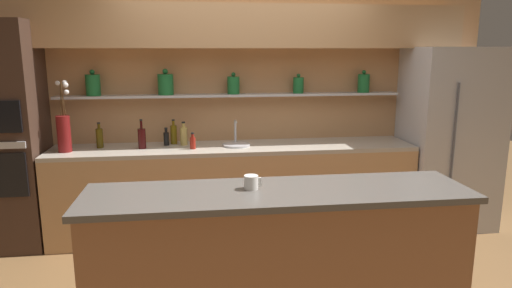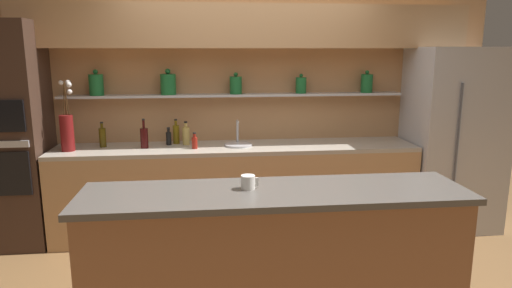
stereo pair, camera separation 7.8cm
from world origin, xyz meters
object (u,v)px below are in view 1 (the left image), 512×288
Objects in this scene: flower_vase at (64,130)px; coffee_mug at (251,182)px; bottle_sauce_4 at (166,138)px; oven_tower at (5,137)px; bottle_oil_3 at (174,134)px; bottle_sauce_5 at (193,142)px; bottle_wine_0 at (142,138)px; refrigerator at (449,138)px; bottle_oil_2 at (100,138)px; sink_fixture at (236,143)px; bottle_spirit_1 at (184,136)px.

flower_vase is 6.20× the size of coffee_mug.
oven_tower is at bearing -175.07° from bottle_sauce_4.
bottle_oil_3 reaches higher than coffee_mug.
oven_tower reaches higher than coffee_mug.
flower_vase is at bearing -166.95° from bottle_oil_3.
bottle_wine_0 is at bearing 170.51° from bottle_sauce_5.
refrigerator reaches higher than bottle_oil_2.
bottle_oil_3 is 1.58× the size of bottle_sauce_5.
flower_vase is 1.03m from bottle_oil_3.
flower_vase is 0.71m from bottle_wine_0.
oven_tower is 11.90× the size of bottle_sauce_4.
oven_tower reaches higher than bottle_sauce_4.
bottle_oil_2 reaches higher than sink_fixture.
coffee_mug is at bearing -76.36° from bottle_spirit_1.
bottle_oil_2 is at bearing 176.45° from sink_fixture.
bottle_oil_3 is at bearing 125.97° from bottle_sauce_5.
flower_vase is 2.67× the size of bottle_oil_2.
flower_vase is at bearing -179.83° from refrigerator.
bottle_oil_3 reaches higher than bottle_oil_2.
bottle_sauce_4 is at bearing 176.03° from bottle_spirit_1.
sink_fixture reaches higher than bottle_sauce_4.
coffee_mug is (0.46, -1.88, 0.05)m from bottle_spirit_1.
flower_vase is (0.55, -0.05, 0.06)m from oven_tower.
bottle_spirit_1 is at bearing 176.87° from refrigerator.
flower_vase reaches higher than bottle_oil_2.
sink_fixture is 0.93m from bottle_wine_0.
coffee_mug reaches higher than bottle_sauce_5.
refrigerator is 7.51× the size of bottle_oil_2.
bottle_oil_2 is at bearing 124.40° from coffee_mug.
bottle_sauce_5 is at bearing -65.44° from bottle_spirit_1.
bottle_oil_3 is at bearing 6.79° from oven_tower.
bottle_sauce_4 is (-0.17, 0.01, -0.02)m from bottle_spirit_1.
oven_tower is at bearing 140.08° from coffee_mug.
bottle_oil_3 reaches higher than bottle_sauce_5.
bottle_wine_0 reaches higher than coffee_mug.
bottle_wine_0 is (-0.92, -0.01, 0.08)m from sink_fixture.
oven_tower is 7.64× the size of sink_fixture.
refrigerator is at bearing 0.17° from flower_vase.
oven_tower is at bearing -176.01° from bottle_spirit_1.
bottle_spirit_1 is 0.94× the size of bottle_oil_3.
bottle_spirit_1 is at bearing -3.97° from bottle_sauce_4.
refrigerator reaches higher than bottle_wine_0.
bottle_spirit_1 is 0.95× the size of bottle_oil_2.
bottle_oil_3 is at bearing 7.10° from bottle_oil_2.
bottle_spirit_1 is (1.65, 0.12, -0.05)m from oven_tower.
refrigerator reaches higher than bottle_spirit_1.
refrigerator is 6.55× the size of bottle_wine_0.
bottle_oil_2 is 2.32× the size of coffee_mug.
oven_tower reaches higher than sink_fixture.
bottle_sauce_4 is at bearing 4.93° from oven_tower.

